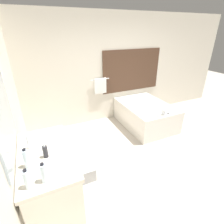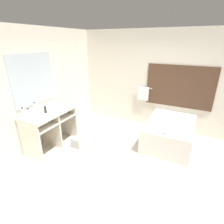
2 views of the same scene
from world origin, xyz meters
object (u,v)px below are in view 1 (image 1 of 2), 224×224
water_bottle_3 (44,173)px  waste_bin (87,173)px  water_bottle_2 (27,179)px  bathtub (145,114)px  water_bottle_1 (26,159)px  soap_dispenser (45,151)px

water_bottle_3 → waste_bin: size_ratio=0.97×
water_bottle_2 → waste_bin: bearing=43.2°
water_bottle_3 → waste_bin: (0.62, 0.71, -0.90)m
water_bottle_2 → water_bottle_3: size_ratio=0.97×
bathtub → water_bottle_3: size_ratio=6.55×
bathtub → water_bottle_3: bearing=-143.9°
bathtub → water_bottle_2: water_bottle_2 is taller
water_bottle_1 → water_bottle_3: (0.15, -0.30, -0.01)m
water_bottle_2 → soap_dispenser: (0.20, 0.40, -0.03)m
bathtub → water_bottle_2: size_ratio=6.72×
water_bottle_1 → water_bottle_3: water_bottle_1 is taller
water_bottle_1 → soap_dispenser: size_ratio=1.33×
soap_dispenser → waste_bin: bearing=29.5°
water_bottle_3 → waste_bin: bearing=49.0°
bathtub → waste_bin: 2.25m
water_bottle_3 → soap_dispenser: 0.39m
water_bottle_2 → water_bottle_3: water_bottle_3 is taller
bathtub → water_bottle_1: water_bottle_1 is taller
water_bottle_2 → water_bottle_3: 0.15m
bathtub → soap_dispenser: 2.98m
water_bottle_1 → water_bottle_2: bearing=-89.7°
bathtub → water_bottle_3: 3.23m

